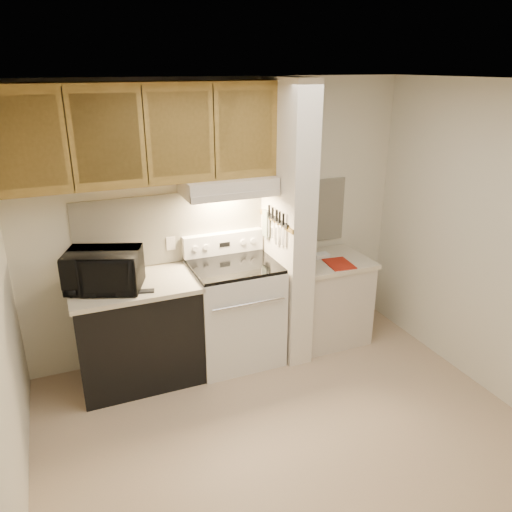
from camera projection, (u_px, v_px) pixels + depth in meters
floor at (289, 434)px, 3.73m from camera, size 3.60×3.60×0.00m
ceiling at (300, 81)px, 2.84m from camera, size 3.60×3.60×0.00m
wall_back at (221, 221)px, 4.58m from camera, size 3.60×2.50×0.02m
wall_right at (498, 246)px, 3.93m from camera, size 0.02×3.00×2.50m
backsplash at (221, 222)px, 4.57m from camera, size 2.60×0.02×0.63m
range_body at (235, 313)px, 4.56m from camera, size 0.76×0.65×0.92m
oven_window at (248, 325)px, 4.28m from camera, size 0.50×0.01×0.30m
oven_handle at (249, 304)px, 4.16m from camera, size 0.65×0.02×0.02m
cooktop at (234, 265)px, 4.39m from camera, size 0.74×0.64×0.03m
range_backguard at (223, 243)px, 4.60m from camera, size 0.76×0.08×0.20m
range_display at (225, 244)px, 4.56m from camera, size 0.10×0.01×0.04m
range_knob_left_outer at (195, 249)px, 4.46m from camera, size 0.05×0.02×0.05m
range_knob_left_inner at (206, 247)px, 4.49m from camera, size 0.05×0.02×0.05m
range_knob_right_inner at (243, 242)px, 4.62m from camera, size 0.05×0.02×0.05m
range_knob_right_outer at (253, 241)px, 4.66m from camera, size 0.05×0.02×0.05m
dishwasher_front at (138, 334)px, 4.27m from camera, size 1.00×0.63×0.87m
left_countertop at (133, 285)px, 4.10m from camera, size 1.04×0.67×0.04m
spoon_rest at (142, 291)px, 3.93m from camera, size 0.20×0.10×0.01m
teal_jar at (89, 290)px, 3.87m from camera, size 0.09×0.09×0.09m
outlet at (171, 244)px, 4.44m from camera, size 0.08×0.01×0.12m
microwave at (104, 270)px, 3.94m from camera, size 0.67×0.56×0.32m
partition_pillar at (287, 225)px, 4.46m from camera, size 0.22×0.70×2.50m
pillar_trim at (275, 221)px, 4.40m from camera, size 0.01×0.70×0.04m
knife_strip at (277, 220)px, 4.35m from camera, size 0.02×0.42×0.04m
knife_blade_a at (283, 237)px, 4.25m from camera, size 0.01×0.03×0.16m
knife_handle_a at (283, 219)px, 4.20m from camera, size 0.02×0.02×0.10m
knife_blade_b at (280, 236)px, 4.30m from camera, size 0.01×0.04×0.18m
knife_handle_b at (280, 217)px, 4.26m from camera, size 0.02×0.02×0.10m
knife_blade_c at (276, 234)px, 4.38m from camera, size 0.01×0.04×0.20m
knife_handle_c at (277, 215)px, 4.31m from camera, size 0.02×0.02×0.10m
knife_blade_d at (272, 229)px, 4.44m from camera, size 0.01×0.04×0.16m
knife_handle_d at (273, 213)px, 4.38m from camera, size 0.02×0.02×0.10m
knife_blade_e at (268, 227)px, 4.53m from camera, size 0.01×0.04×0.18m
knife_handle_e at (269, 211)px, 4.45m from camera, size 0.02×0.02×0.10m
oven_mitt at (266, 224)px, 4.57m from camera, size 0.03×0.11×0.25m
right_cab_base at (327, 301)px, 4.93m from camera, size 0.70×0.60×0.81m
right_countertop at (329, 261)px, 4.77m from camera, size 0.74×0.64×0.04m
red_folder at (339, 264)px, 4.64m from camera, size 0.25×0.32×0.01m
white_box at (321, 255)px, 4.81m from camera, size 0.14×0.10×0.04m
range_hood at (228, 185)px, 4.25m from camera, size 0.78×0.44×0.15m
hood_lip at (236, 196)px, 4.09m from camera, size 0.78×0.04×0.06m
upper_cabinets at (141, 134)px, 3.88m from camera, size 2.18×0.33×0.77m
cab_door_a at (27, 143)px, 3.45m from camera, size 0.46×0.01×0.63m
cab_gap_a at (68, 140)px, 3.55m from camera, size 0.01×0.01×0.73m
cab_door_b at (108, 138)px, 3.64m from camera, size 0.46×0.01×0.63m
cab_gap_b at (145, 136)px, 3.74m from camera, size 0.01×0.01×0.73m
cab_door_c at (180, 135)px, 3.84m from camera, size 0.46×0.01×0.63m
cab_gap_c at (214, 133)px, 3.94m from camera, size 0.01×0.01×0.73m
cab_door_d at (246, 131)px, 4.03m from camera, size 0.46×0.01×0.63m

